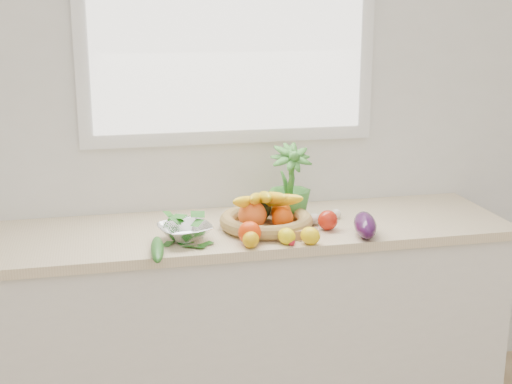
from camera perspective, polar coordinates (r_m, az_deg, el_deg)
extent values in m
cube|color=white|center=(3.16, -2.16, 6.68)|extent=(4.50, 0.02, 2.70)
cube|color=silver|center=(3.15, -0.98, -10.92)|extent=(2.20, 0.58, 0.86)
cube|color=beige|center=(2.98, -1.02, -3.11)|extent=(2.24, 0.62, 0.04)
cube|color=white|center=(3.12, -2.19, 13.94)|extent=(1.30, 0.03, 1.10)
cube|color=white|center=(3.10, -2.12, 13.93)|extent=(1.18, 0.01, 0.98)
sphere|color=#E93807|center=(2.75, -0.51, -3.28)|extent=(0.11, 0.11, 0.09)
ellipsoid|color=yellow|center=(2.76, 4.37, -3.51)|extent=(0.10, 0.11, 0.07)
ellipsoid|color=#E1A40C|center=(2.71, -0.42, -3.82)|extent=(0.09, 0.10, 0.06)
ellipsoid|color=yellow|center=(2.75, 2.46, -3.55)|extent=(0.09, 0.10, 0.06)
sphere|color=#B71F0E|center=(2.93, 5.77, -2.26)|extent=(0.10, 0.10, 0.08)
cube|color=tan|center=(2.81, 2.74, -3.42)|extent=(0.12, 0.05, 0.04)
ellipsoid|color=silver|center=(3.00, 4.67, -2.16)|extent=(0.06, 0.06, 0.05)
ellipsoid|color=white|center=(3.10, 6.42, -1.74)|extent=(0.06, 0.06, 0.04)
ellipsoid|color=beige|center=(2.97, 8.79, -2.50)|extent=(0.06, 0.06, 0.04)
ellipsoid|color=#34103A|center=(2.87, 8.72, -2.62)|extent=(0.14, 0.24, 0.09)
ellipsoid|color=#1A5318|center=(2.66, -7.91, -4.56)|extent=(0.07, 0.27, 0.05)
sphere|color=red|center=(2.74, 2.87, -4.02)|extent=(0.03, 0.03, 0.03)
imported|color=#397F2E|center=(3.05, 2.72, 0.72)|extent=(0.20, 0.20, 0.33)
cylinder|color=tan|center=(2.95, 0.82, -2.79)|extent=(0.35, 0.35, 0.01)
torus|color=tan|center=(2.94, 0.82, -2.29)|extent=(0.41, 0.41, 0.06)
sphere|color=orange|center=(2.89, -0.29, -1.85)|extent=(0.12, 0.12, 0.12)
sphere|color=#DD4707|center=(2.89, 2.14, -2.10)|extent=(0.09, 0.09, 0.09)
sphere|color=#F15D07|center=(2.99, 2.02, -1.57)|extent=(0.09, 0.09, 0.08)
ellipsoid|color=#1F2F15|center=(2.99, 0.33, -1.23)|extent=(0.10, 0.10, 0.12)
ellipsoid|color=yellow|center=(2.89, -0.56, -0.81)|extent=(0.21, 0.22, 0.11)
ellipsoid|color=yellow|center=(2.90, 0.04, -0.54)|extent=(0.14, 0.26, 0.11)
ellipsoid|color=yellow|center=(2.90, 0.68, -0.42)|extent=(0.06, 0.26, 0.11)
ellipsoid|color=yellow|center=(2.91, 1.27, -0.47)|extent=(0.10, 0.26, 0.11)
ellipsoid|color=yellow|center=(2.92, 1.93, -0.66)|extent=(0.18, 0.24, 0.11)
cylinder|color=white|center=(2.81, -5.69, -3.74)|extent=(0.10, 0.10, 0.02)
imported|color=silver|center=(2.80, -5.71, -3.12)|extent=(0.25, 0.25, 0.05)
ellipsoid|color=#1B6F1D|center=(2.79, -5.73, -2.31)|extent=(0.19, 0.19, 0.06)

